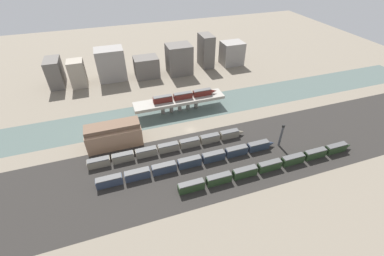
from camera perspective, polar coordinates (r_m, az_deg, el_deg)
ground_plane at (r=128.67m, az=-0.37°, el=-0.36°), size 400.00×400.00×0.00m
railbed_yard at (r=111.67m, az=3.53°, el=-7.47°), size 280.00×42.00×0.01m
river_water at (r=143.42m, az=-2.73°, el=3.98°), size 320.00×23.87×0.01m
bridge at (r=140.33m, az=-2.80°, el=5.98°), size 49.54×9.47×7.13m
train_on_bridge at (r=139.59m, az=-1.55°, el=7.25°), size 36.01×2.69×3.46m
train_yard_near at (r=112.17m, az=17.30°, el=-7.88°), size 81.85×2.73×4.02m
train_yard_mid at (r=108.75m, az=0.03°, el=-7.46°), size 78.86×2.97×3.93m
train_yard_far at (r=116.09m, az=-4.74°, el=-4.20°), size 72.53×2.89×3.78m
warehouse_building at (r=122.20m, az=-16.95°, el=-1.45°), size 24.46×10.47×11.13m
signal_tower at (r=122.59m, az=19.17°, el=-1.65°), size 1.03×1.03×11.61m
city_block_far_left at (r=186.16m, az=-28.14°, el=10.77°), size 8.79×15.86×17.49m
city_block_left at (r=180.04m, az=-24.09°, el=11.01°), size 9.49×10.34×16.74m
city_block_center at (r=180.87m, az=-17.56°, el=13.35°), size 17.80×12.95×20.76m
city_block_right at (r=180.66m, az=-10.07°, el=13.21°), size 15.90×12.43×13.50m
city_block_far_right at (r=182.34m, az=-2.89°, el=15.03°), size 16.38×13.99×19.82m
city_block_tall at (r=193.35m, az=3.11°, el=16.78°), size 8.48×14.36×22.61m
city_block_low at (r=199.50m, az=8.84°, el=16.10°), size 15.56×12.59×16.34m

